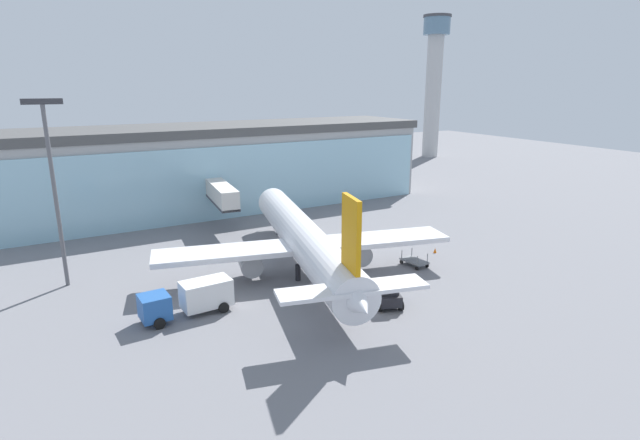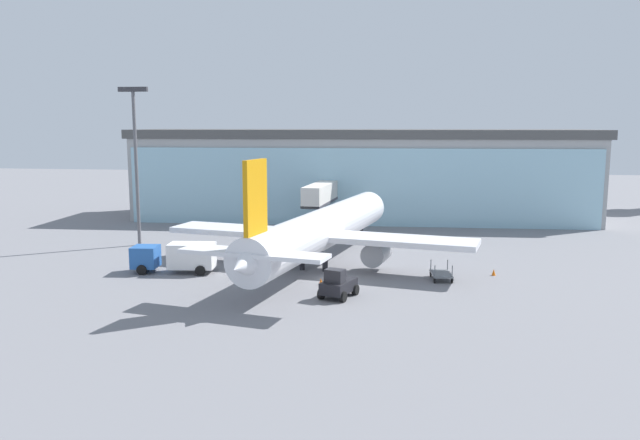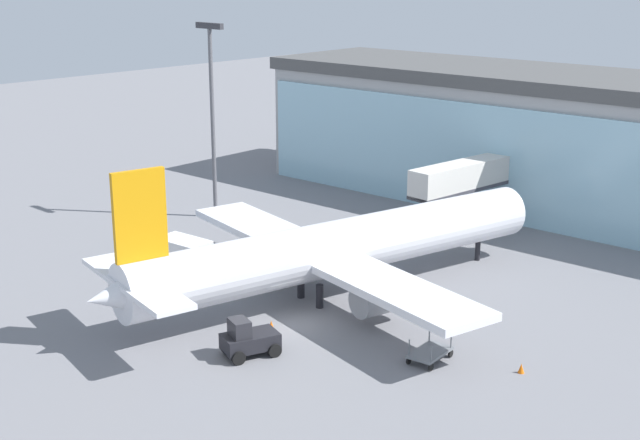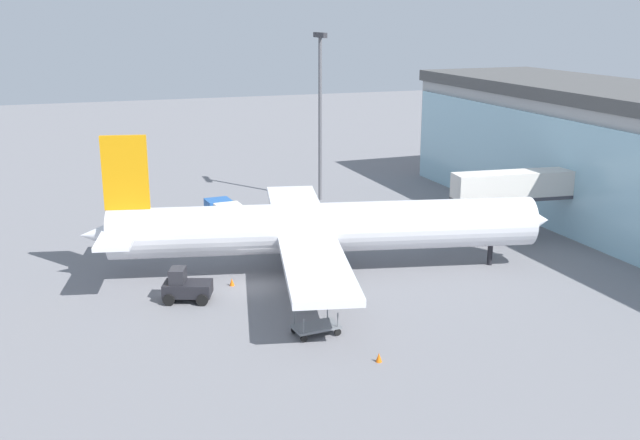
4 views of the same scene
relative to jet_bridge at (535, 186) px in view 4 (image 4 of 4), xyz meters
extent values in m
plane|color=slate|center=(3.82, -25.40, -4.55)|extent=(240.00, 240.00, 0.00)
cube|color=#98C7D9|center=(4.10, 3.19, 0.47)|extent=(60.50, 2.51, 10.05)
cube|color=silver|center=(-0.01, -0.11, 0.17)|extent=(3.43, 14.63, 2.40)
cube|color=#3F3F47|center=(-0.01, -0.11, -0.88)|extent=(3.47, 14.64, 0.30)
cylinder|color=#4C4C51|center=(0.46, 5.31, -2.79)|extent=(0.70, 0.70, 3.53)
cylinder|color=#59595E|center=(-18.56, -13.19, 3.68)|extent=(0.36, 0.36, 16.47)
cube|color=#333338|center=(-18.56, -13.19, 12.17)|extent=(3.20, 0.40, 0.50)
cylinder|color=silver|center=(2.61, -19.84, -1.10)|extent=(10.09, 31.76, 3.70)
cone|color=silver|center=(5.85, -4.33, -1.10)|extent=(4.23, 3.69, 3.70)
cone|color=silver|center=(-0.63, -35.34, -1.10)|extent=(4.07, 4.60, 3.33)
cube|color=silver|center=(2.29, -21.39, -1.47)|extent=(28.92, 9.97, 0.50)
cube|color=silver|center=(-0.42, -34.36, -0.55)|extent=(11.26, 4.60, 0.30)
cube|color=orange|center=(-0.32, -33.87, 3.41)|extent=(1.01, 3.21, 5.34)
cylinder|color=gray|center=(-2.94, -19.78, -2.82)|extent=(2.71, 3.56, 2.10)
cylinder|color=gray|center=(7.72, -22.01, -2.82)|extent=(2.71, 3.56, 2.10)
cylinder|color=black|center=(1.00, -22.14, -3.75)|extent=(0.50, 0.50, 1.60)
cylinder|color=black|center=(3.17, -22.59, -3.75)|extent=(0.50, 0.50, 1.60)
cylinder|color=black|center=(5.23, -7.27, -3.75)|extent=(0.40, 0.40, 1.60)
cube|color=#2659A5|center=(-12.69, -25.00, -3.15)|extent=(2.38, 2.38, 1.90)
cube|color=white|center=(-8.51, -24.63, -3.00)|extent=(4.18, 2.54, 2.20)
cylinder|color=black|center=(-12.59, -26.09, -4.10)|extent=(0.92, 0.38, 0.90)
cylinder|color=black|center=(-12.78, -23.90, -4.10)|extent=(0.92, 0.38, 0.90)
cylinder|color=black|center=(-7.41, -25.64, -4.10)|extent=(0.92, 0.38, 0.90)
cylinder|color=black|center=(-7.60, -23.45, -4.10)|extent=(0.92, 0.38, 0.90)
cube|color=slate|center=(13.33, -24.13, -4.03)|extent=(1.90, 2.96, 0.16)
cylinder|color=black|center=(14.17, -25.17, -4.33)|extent=(0.17, 0.45, 0.44)
cylinder|color=slate|center=(14.17, -25.17, -3.50)|extent=(0.08, 0.08, 0.90)
cylinder|color=black|center=(12.74, -25.33, -4.33)|extent=(0.17, 0.45, 0.44)
cylinder|color=slate|center=(12.74, -25.33, -3.50)|extent=(0.08, 0.08, 0.90)
cylinder|color=black|center=(13.92, -22.94, -4.33)|extent=(0.17, 0.45, 0.44)
cylinder|color=slate|center=(13.92, -22.94, -3.50)|extent=(0.08, 0.08, 0.90)
cylinder|color=black|center=(12.49, -23.10, -4.33)|extent=(0.17, 0.45, 0.44)
cylinder|color=slate|center=(12.49, -23.10, -3.50)|extent=(0.08, 0.08, 0.90)
cube|color=black|center=(5.29, -30.65, -3.70)|extent=(2.76, 3.62, 0.90)
cube|color=#26262B|center=(5.08, -31.26, -2.75)|extent=(1.65, 1.41, 1.00)
cylinder|color=black|center=(4.81, -29.30, -4.15)|extent=(0.60, 0.87, 0.80)
cylinder|color=black|center=(6.51, -29.90, -4.15)|extent=(0.60, 0.87, 0.80)
cylinder|color=black|center=(4.07, -31.41, -4.15)|extent=(0.60, 0.87, 0.80)
cylinder|color=black|center=(5.77, -32.01, -4.15)|extent=(0.60, 0.87, 0.80)
cone|color=orange|center=(3.44, -27.24, -4.28)|extent=(0.36, 0.36, 0.55)
cone|color=orange|center=(17.96, -21.94, -4.28)|extent=(0.36, 0.36, 0.55)
camera|label=1|loc=(-17.86, -62.54, 13.57)|focal=28.00mm
camera|label=2|loc=(10.40, -76.65, 8.54)|focal=35.00mm
camera|label=3|loc=(40.85, -62.27, 17.39)|focal=50.00mm
camera|label=4|loc=(53.25, -37.23, 14.48)|focal=42.00mm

